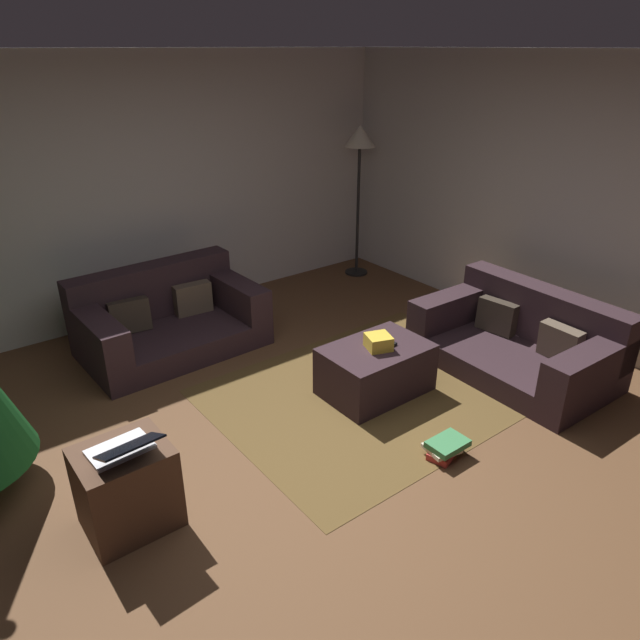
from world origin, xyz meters
The scene contains 13 objects.
ground_plane centered at (0.00, 0.00, 0.00)m, with size 6.40×6.40×0.00m, color brown.
rear_partition centered at (0.00, 3.14, 1.30)m, with size 6.40×0.12×2.60m, color #BCB7B2.
corner_partition centered at (3.14, 0.00, 1.30)m, with size 0.12×6.40×2.60m, color #B5B0AB.
couch_left centered at (-0.05, 2.26, 0.28)m, with size 1.64×1.03×0.74m.
couch_right centered at (2.26, -0.03, 0.26)m, with size 1.04×1.67×0.69m.
ottoman centered at (0.96, 0.44, 0.21)m, with size 0.86×0.58×0.42m, color #2D1E23.
gift_box centered at (0.96, 0.41, 0.47)m, with size 0.19×0.19×0.12m, color gold.
tv_remote centered at (1.08, 0.44, 0.43)m, with size 0.05×0.16×0.02m, color black.
side_table centered at (-1.20, 0.23, 0.27)m, with size 0.52×0.44×0.54m, color #4C3323.
laptop centered at (-1.20, 0.17, 0.59)m, with size 0.37×0.40×0.18m.
book_stack centered at (0.78, -0.49, 0.07)m, with size 0.29×0.24×0.13m.
corner_lamp centered at (2.67, 2.65, 1.54)m, with size 0.36×0.36×1.80m.
area_rug centered at (0.96, 0.44, 0.00)m, with size 2.60×2.00×0.01m, color brown.
Camera 1 is at (-1.94, -2.58, 2.62)m, focal length 32.76 mm.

